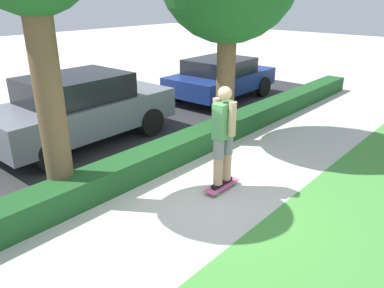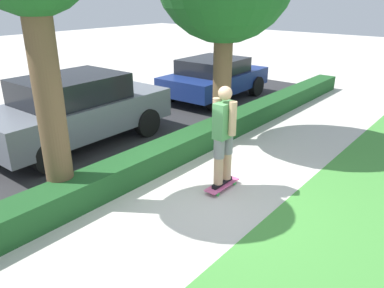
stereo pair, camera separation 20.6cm
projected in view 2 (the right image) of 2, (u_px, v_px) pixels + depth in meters
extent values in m
plane|color=beige|center=(213.00, 199.00, 6.46)|extent=(60.00, 60.00, 0.00)
cube|color=#2D2D30|center=(72.00, 142.00, 8.93)|extent=(18.62, 5.00, 0.01)
cube|color=#1E5123|center=(147.00, 162.00, 7.31)|extent=(18.62, 0.60, 0.48)
cube|color=#DB5B93|center=(222.00, 185.00, 6.77)|extent=(0.78, 0.24, 0.02)
cylinder|color=green|center=(234.00, 183.00, 6.92)|extent=(0.07, 0.04, 0.07)
cylinder|color=green|center=(226.00, 180.00, 7.03)|extent=(0.07, 0.04, 0.07)
cylinder|color=green|center=(217.00, 194.00, 6.54)|extent=(0.07, 0.04, 0.07)
cylinder|color=green|center=(209.00, 191.00, 6.65)|extent=(0.07, 0.04, 0.07)
cube|color=black|center=(218.00, 185.00, 6.66)|extent=(0.26, 0.09, 0.07)
cylinder|color=tan|center=(219.00, 162.00, 6.49)|extent=(0.16, 0.16, 0.84)
cylinder|color=gray|center=(219.00, 148.00, 6.40)|extent=(0.19, 0.19, 0.34)
cube|color=black|center=(226.00, 180.00, 6.84)|extent=(0.26, 0.09, 0.07)
cylinder|color=tan|center=(227.00, 157.00, 6.68)|extent=(0.16, 0.16, 0.84)
cylinder|color=gray|center=(227.00, 144.00, 6.58)|extent=(0.19, 0.19, 0.34)
cube|color=#519356|center=(224.00, 120.00, 6.31)|extent=(0.40, 0.22, 0.62)
cylinder|color=tan|center=(233.00, 119.00, 6.19)|extent=(0.13, 0.13, 0.58)
cylinder|color=tan|center=(216.00, 115.00, 6.39)|extent=(0.13, 0.13, 0.58)
sphere|color=tan|center=(225.00, 93.00, 6.14)|extent=(0.24, 0.24, 0.24)
cylinder|color=brown|center=(50.00, 106.00, 5.73)|extent=(0.44, 0.44, 3.39)
cylinder|color=brown|center=(222.00, 80.00, 8.44)|extent=(0.42, 0.42, 2.96)
cube|color=slate|center=(79.00, 114.00, 8.64)|extent=(4.34, 1.98, 0.71)
cube|color=black|center=(71.00, 89.00, 8.31)|extent=(2.27, 1.71, 0.56)
cylinder|color=black|center=(147.00, 122.00, 9.22)|extent=(0.69, 0.23, 0.69)
cylinder|color=black|center=(103.00, 110.00, 10.24)|extent=(0.69, 0.23, 0.69)
cylinder|color=black|center=(49.00, 156.00, 7.31)|extent=(0.69, 0.23, 0.69)
cylinder|color=black|center=(6.00, 136.00, 8.33)|extent=(0.69, 0.23, 0.69)
cube|color=navy|center=(215.00, 80.00, 12.48)|extent=(3.93, 2.06, 0.55)
cube|color=black|center=(213.00, 66.00, 12.21)|extent=(2.07, 1.77, 0.46)
cylinder|color=black|center=(256.00, 86.00, 12.92)|extent=(0.67, 0.23, 0.67)
cylinder|color=black|center=(215.00, 79.00, 13.97)|extent=(0.67, 0.23, 0.67)
cylinder|color=black|center=(215.00, 100.00, 11.20)|extent=(0.67, 0.23, 0.67)
cylinder|color=black|center=(171.00, 91.00, 12.25)|extent=(0.67, 0.23, 0.67)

